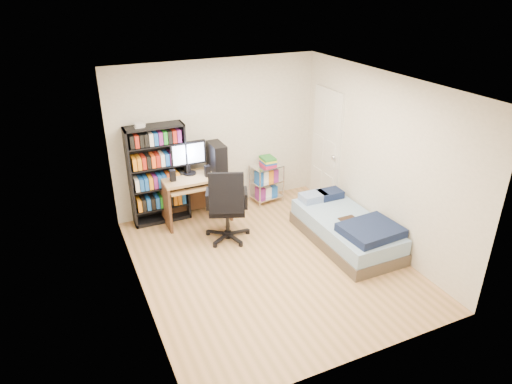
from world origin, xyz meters
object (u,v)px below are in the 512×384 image
office_chair (227,218)px  bed (347,229)px  media_shelf (158,174)px  computer_desk (200,178)px

office_chair → bed: office_chair is taller
media_shelf → office_chair: bearing=-53.4°
computer_desk → media_shelf: bearing=164.5°
media_shelf → bed: (2.34, -1.85, -0.60)m
media_shelf → office_chair: 1.35m
computer_desk → office_chair: size_ratio=1.13×
office_chair → media_shelf: bearing=147.9°
computer_desk → bed: computer_desk is taller
computer_desk → bed: size_ratio=0.72×
computer_desk → bed: bearing=-44.5°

